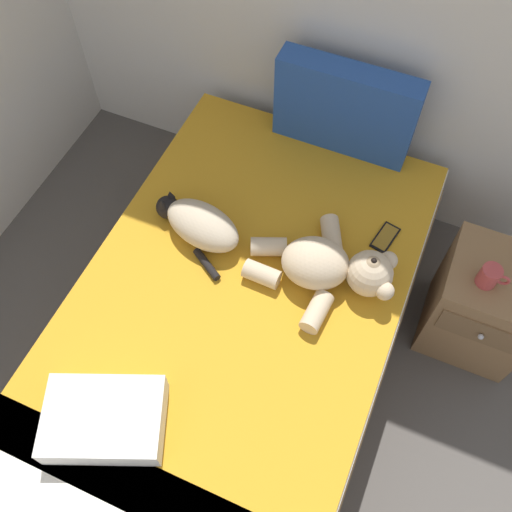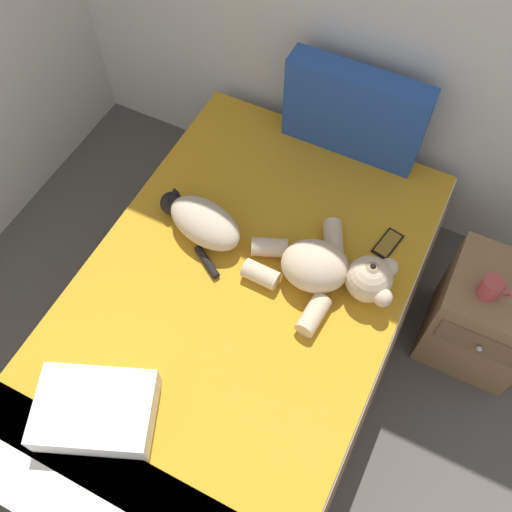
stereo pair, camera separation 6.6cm
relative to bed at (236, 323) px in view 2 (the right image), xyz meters
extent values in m
cube|color=beige|center=(0.41, 1.11, 0.97)|extent=(3.75, 0.06, 2.43)
cube|color=olive|center=(0.00, 0.00, -0.09)|extent=(1.28, 2.03, 0.31)
cube|color=white|center=(0.00, 0.00, 0.15)|extent=(1.24, 1.97, 0.17)
cube|color=orange|center=(0.00, 0.06, 0.24)|extent=(1.23, 1.83, 0.02)
cube|color=silver|center=(0.00, -0.85, 0.24)|extent=(1.23, 0.32, 0.02)
cube|color=#264C99|center=(0.11, 0.93, 0.47)|extent=(0.62, 0.13, 0.42)
ellipsoid|color=#C6B293|center=(-0.24, 0.21, 0.33)|extent=(0.37, 0.26, 0.15)
sphere|color=black|center=(-0.43, 0.25, 0.30)|extent=(0.10, 0.10, 0.10)
cone|color=black|center=(-0.44, 0.22, 0.36)|extent=(0.04, 0.04, 0.04)
cone|color=black|center=(-0.42, 0.28, 0.36)|extent=(0.04, 0.04, 0.04)
cylinder|color=black|center=(-0.17, 0.08, 0.27)|extent=(0.15, 0.11, 0.03)
ellipsoid|color=black|center=(-0.33, 0.27, 0.28)|extent=(0.11, 0.08, 0.04)
ellipsoid|color=beige|center=(0.24, 0.22, 0.34)|extent=(0.30, 0.26, 0.18)
sphere|color=beige|center=(0.45, 0.25, 0.34)|extent=(0.18, 0.18, 0.18)
sphere|color=tan|center=(0.45, 0.25, 0.41)|extent=(0.07, 0.07, 0.07)
sphere|color=black|center=(0.45, 0.25, 0.44)|extent=(0.02, 0.02, 0.02)
sphere|color=beige|center=(0.50, 0.33, 0.35)|extent=(0.07, 0.07, 0.07)
sphere|color=beige|center=(0.53, 0.20, 0.35)|extent=(0.07, 0.07, 0.07)
cylinder|color=beige|center=(0.25, 0.40, 0.29)|extent=(0.14, 0.18, 0.08)
cylinder|color=beige|center=(0.04, 0.24, 0.29)|extent=(0.16, 0.13, 0.08)
cylinder|color=beige|center=(0.32, 0.05, 0.29)|extent=(0.09, 0.16, 0.08)
cylinder|color=beige|center=(0.06, 0.11, 0.29)|extent=(0.15, 0.08, 0.08)
cube|color=black|center=(0.46, 0.50, 0.26)|extent=(0.10, 0.16, 0.01)
cube|color=olive|center=(0.46, 0.50, 0.26)|extent=(0.08, 0.14, 0.00)
cube|color=white|center=(-0.21, -0.63, 0.31)|extent=(0.48, 0.41, 0.11)
cube|color=olive|center=(0.95, 0.50, 0.02)|extent=(0.41, 0.40, 0.53)
cube|color=brown|center=(0.95, 0.30, 0.13)|extent=(0.35, 0.01, 0.15)
sphere|color=#B2B2B7|center=(0.95, 0.28, 0.13)|extent=(0.02, 0.02, 0.02)
cylinder|color=#B23F3F|center=(0.88, 0.44, 0.33)|extent=(0.08, 0.08, 0.09)
torus|color=#B23F3F|center=(0.93, 0.44, 0.33)|extent=(0.06, 0.01, 0.06)
camera|label=1|loc=(0.48, -0.91, 2.24)|focal=39.84mm
camera|label=2|loc=(0.54, -0.88, 2.24)|focal=39.84mm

